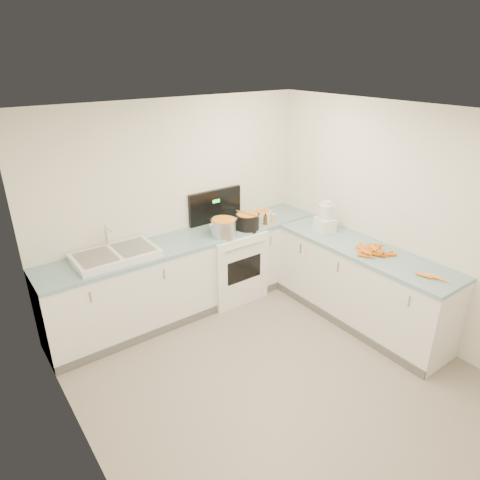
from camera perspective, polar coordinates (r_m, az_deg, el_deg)
floor at (r=4.40m, az=5.63°, el=-18.40°), size 3.50×4.00×0.00m
ceiling at (r=3.30m, az=7.41°, el=15.77°), size 3.50×4.00×0.00m
wall_back at (r=5.20m, az=-8.59°, el=4.46°), size 3.50×0.00×2.50m
wall_left at (r=2.96m, az=-20.29°, el=-12.99°), size 0.00×4.00×2.50m
wall_right at (r=4.95m, az=21.58°, el=1.99°), size 0.00×4.00×2.50m
counter_back at (r=5.27m, az=-6.52°, el=-4.42°), size 3.50×0.62×0.94m
counter_right at (r=5.19m, az=15.72°, el=-5.69°), size 0.62×2.20×0.94m
stove at (r=5.52m, az=-1.51°, el=-2.87°), size 0.76×0.65×1.36m
sink at (r=4.72m, az=-16.28°, el=-1.91°), size 0.86×0.52×0.31m
steel_pot at (r=5.07m, az=-2.22°, el=1.58°), size 0.31×0.31×0.22m
black_pot at (r=5.27m, az=0.99°, el=2.39°), size 0.29×0.29×0.21m
wooden_spoon at (r=5.23m, az=0.99°, el=3.55°), size 0.10×0.35×0.01m
mixing_bowl at (r=5.60m, az=2.96°, el=3.35°), size 0.31×0.31×0.11m
extract_bottle at (r=5.42m, az=3.40°, el=2.69°), size 0.05×0.05×0.12m
spice_jar at (r=5.54m, az=4.48°, el=2.94°), size 0.05×0.05×0.09m
food_processor at (r=5.27m, az=11.30°, el=2.83°), size 0.23×0.26×0.38m
carrot_pile at (r=4.86m, az=17.16°, el=-1.28°), size 0.42×0.43×0.09m
peeled_carrots at (r=4.54m, az=24.27°, el=-4.51°), size 0.12×0.30×0.04m
peelings at (r=4.66m, az=-18.49°, el=-2.02°), size 0.23×0.22×0.01m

